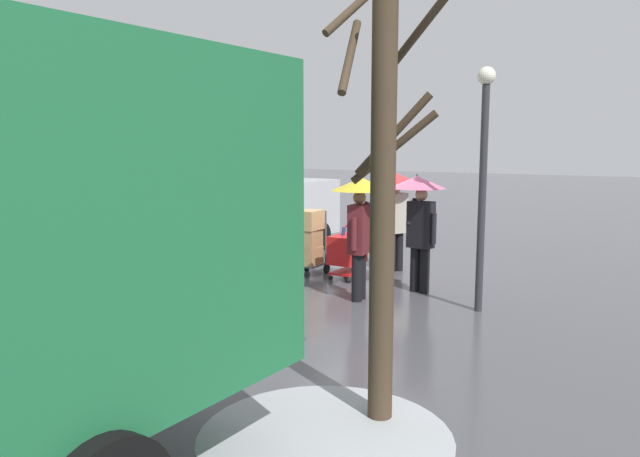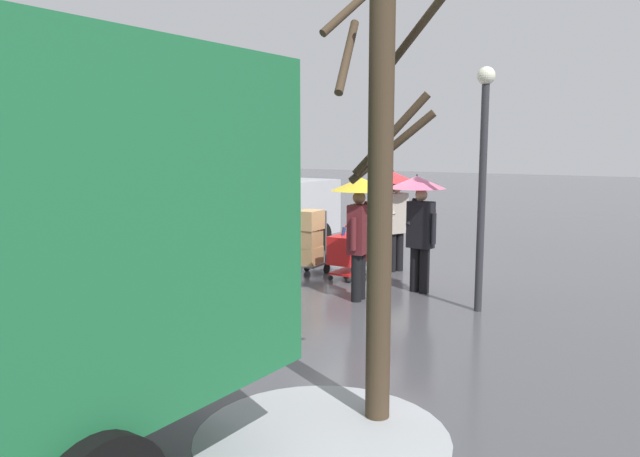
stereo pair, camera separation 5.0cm
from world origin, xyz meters
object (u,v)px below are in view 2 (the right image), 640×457
object	(u,v)px
cargo_van_parked_right	(241,208)
pedestrian_pink_side	(360,209)
shopping_cart_vendor	(347,251)
bare_tree_near	(380,199)
street_lamp	(483,164)
pedestrian_black_side	(419,206)
pedestrian_white_side	(394,197)
hand_dolly_boxes	(310,238)

from	to	relation	value
cargo_van_parked_right	pedestrian_pink_side	bearing A→B (deg)	154.74
shopping_cart_vendor	bare_tree_near	xyz separation A→B (m)	(-3.30, 5.27, 1.59)
pedestrian_pink_side	street_lamp	bearing A→B (deg)	-170.04
cargo_van_parked_right	bare_tree_near	distance (m)	8.90
pedestrian_black_side	pedestrian_white_side	world-z (taller)	same
hand_dolly_boxes	pedestrian_white_side	xyz separation A→B (m)	(-1.32, -1.22, 0.81)
shopping_cart_vendor	pedestrian_black_side	xyz separation A→B (m)	(-1.61, 0.26, 1.00)
bare_tree_near	pedestrian_pink_side	bearing A→B (deg)	-59.62
pedestrian_pink_side	street_lamp	xyz separation A→B (m)	(-1.98, -0.35, 0.79)
pedestrian_white_side	street_lamp	world-z (taller)	street_lamp
pedestrian_black_side	pedestrian_white_side	distance (m)	1.80
pedestrian_pink_side	street_lamp	world-z (taller)	street_lamp
hand_dolly_boxes	pedestrian_pink_side	world-z (taller)	pedestrian_pink_side
hand_dolly_boxes	cargo_van_parked_right	bearing A→B (deg)	-17.56
hand_dolly_boxes	pedestrian_white_side	world-z (taller)	pedestrian_white_side
bare_tree_near	street_lamp	xyz separation A→B (m)	(0.33, -4.30, 0.21)
cargo_van_parked_right	bare_tree_near	size ratio (longest dim) A/B	1.25
pedestrian_black_side	street_lamp	world-z (taller)	street_lamp
pedestrian_pink_side	shopping_cart_vendor	bearing A→B (deg)	-53.30
shopping_cart_vendor	street_lamp	xyz separation A→B (m)	(-2.96, 0.96, 1.80)
cargo_van_parked_right	bare_tree_near	world-z (taller)	bare_tree_near
pedestrian_black_side	cargo_van_parked_right	bearing A→B (deg)	-10.94
hand_dolly_boxes	pedestrian_black_side	world-z (taller)	pedestrian_black_side
pedestrian_pink_side	bare_tree_near	distance (m)	4.62
hand_dolly_boxes	pedestrian_white_side	bearing A→B (deg)	-137.14
cargo_van_parked_right	pedestrian_white_side	xyz separation A→B (m)	(-3.73, -0.46, 0.41)
bare_tree_near	street_lamp	bearing A→B (deg)	-85.56
pedestrian_black_side	pedestrian_white_side	bearing A→B (deg)	-51.00
pedestrian_pink_side	bare_tree_near	world-z (taller)	bare_tree_near
cargo_van_parked_right	pedestrian_pink_side	xyz separation A→B (m)	(-4.23, 2.00, 0.41)
hand_dolly_boxes	bare_tree_near	xyz separation A→B (m)	(-4.14, 5.19, 1.39)
street_lamp	pedestrian_white_side	bearing A→B (deg)	-40.27
hand_dolly_boxes	pedestrian_pink_side	distance (m)	2.35
shopping_cart_vendor	bare_tree_near	world-z (taller)	bare_tree_near
bare_tree_near	shopping_cart_vendor	bearing A→B (deg)	-57.96
pedestrian_white_side	bare_tree_near	size ratio (longest dim) A/B	0.50
pedestrian_pink_side	pedestrian_black_side	bearing A→B (deg)	-120.80
shopping_cart_vendor	hand_dolly_boxes	world-z (taller)	hand_dolly_boxes
hand_dolly_boxes	bare_tree_near	size ratio (longest dim) A/B	0.31
cargo_van_parked_right	pedestrian_pink_side	distance (m)	4.70
shopping_cart_vendor	hand_dolly_boxes	xyz separation A→B (m)	(0.84, 0.08, 0.20)
pedestrian_white_side	street_lamp	bearing A→B (deg)	139.73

